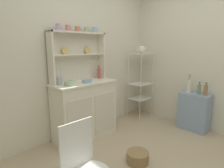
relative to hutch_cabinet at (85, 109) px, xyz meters
name	(u,v)px	position (x,y,z in m)	size (l,w,h in m)	color
wall_back	(77,57)	(0.07, 0.26, 0.79)	(3.84, 0.05, 2.50)	silver
wall_right	(222,57)	(1.69, -1.37, 0.79)	(0.05, 3.84, 2.50)	silver
hutch_cabinet	(85,109)	(0.00, 0.00, 0.00)	(1.00, 0.45, 0.89)	silver
hutch_shelf_unit	(77,53)	(0.00, 0.16, 0.86)	(0.93, 0.18, 0.74)	silver
bakers_rack	(141,78)	(1.35, -0.04, 0.33)	(0.42, 0.33, 1.29)	silver
side_shelf_blue	(194,112)	(1.51, -1.08, -0.14)	(0.28, 0.48, 0.64)	#849EBC
wire_chair	(83,164)	(-0.89, -1.19, 0.06)	(0.36, 0.36, 0.85)	white
floor_basket	(138,157)	(0.05, -1.01, -0.39)	(0.28, 0.28, 0.14)	#93754C
cup_lilac_0	(58,27)	(-0.31, 0.12, 1.22)	(0.08, 0.07, 0.09)	#B79ECC
cup_rose_1	(68,28)	(-0.17, 0.12, 1.22)	(0.08, 0.07, 0.08)	#D17A84
cup_terracotta_2	(77,29)	(0.00, 0.12, 1.22)	(0.09, 0.07, 0.08)	#C67556
cup_sage_3	(86,30)	(0.16, 0.12, 1.22)	(0.08, 0.07, 0.08)	#9EB78E
cup_sky_4	(95,30)	(0.32, 0.12, 1.22)	(0.09, 0.08, 0.09)	#8EB2D1
bowl_mixing_large	(70,83)	(-0.29, -0.07, 0.46)	(0.16, 0.16, 0.06)	#9EB78E
bowl_floral_medium	(87,81)	(0.00, -0.07, 0.46)	(0.15, 0.15, 0.05)	#8EB2D1
jam_bottle	(99,73)	(0.37, 0.09, 0.52)	(0.05, 0.05, 0.21)	#B74C47
utensil_jar	(59,81)	(-0.37, 0.08, 0.49)	(0.08, 0.08, 0.25)	#B2B7C6
porcelain_teapot	(141,49)	(1.35, -0.04, 0.91)	(0.23, 0.14, 0.16)	white
flower_vase	(189,85)	(1.51, -0.96, 0.30)	(0.08, 0.08, 0.35)	silver
oil_bottle	(199,89)	(1.51, -1.13, 0.27)	(0.05, 0.05, 0.21)	#6B8C60
vinegar_bottle	(206,90)	(1.51, -1.24, 0.27)	(0.06, 0.06, 0.21)	#99704C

